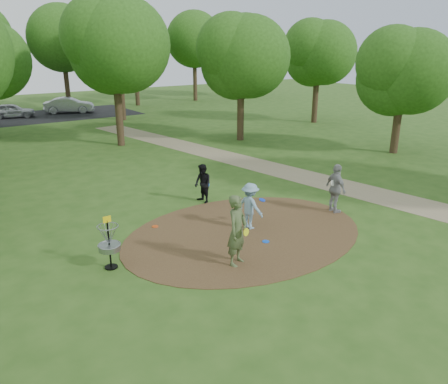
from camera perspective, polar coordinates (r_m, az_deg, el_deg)
ground at (r=14.48m, az=2.77°, el=-5.37°), size 100.00×100.00×0.00m
dirt_clearing at (r=14.47m, az=2.77°, el=-5.33°), size 8.40×8.40×0.02m
footpath at (r=20.10m, az=13.90°, el=1.07°), size 7.55×39.89×0.01m
parking_lot at (r=42.05m, az=-21.32°, el=9.32°), size 14.00×8.00×0.01m
player_observer_with_disc at (r=12.10m, az=1.74°, el=-5.05°), size 0.89×0.77×2.05m
player_throwing_with_disc at (r=14.56m, az=3.43°, el=-1.85°), size 1.01×1.11×1.59m
player_walking_with_disc at (r=16.99m, az=-2.79°, el=1.09°), size 0.63×0.75×1.54m
player_waiting_with_disc at (r=16.42m, az=14.39°, el=0.43°), size 0.69×1.15×1.84m
disc_ground_blue at (r=13.85m, az=5.47°, el=-6.45°), size 0.22×0.22×0.02m
disc_ground_red at (r=15.07m, az=-8.98°, el=-4.46°), size 0.22×0.22×0.02m
car_left at (r=41.77m, az=-25.98°, el=9.53°), size 3.86×2.28×1.23m
car_right at (r=42.88m, az=-19.58°, el=10.63°), size 4.55×3.11×1.42m
disc_golf_basket at (r=12.35m, az=-14.83°, el=-5.95°), size 0.63×0.63×1.54m
tree_ring at (r=22.19m, az=-6.77°, el=16.92°), size 36.68×45.55×9.33m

